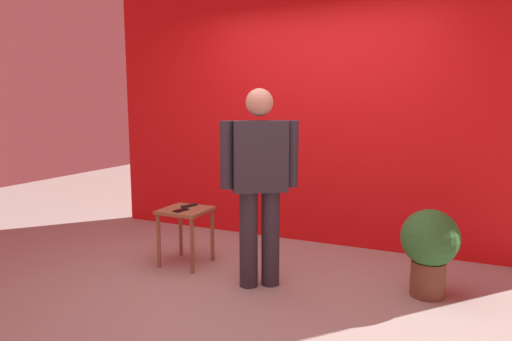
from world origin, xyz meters
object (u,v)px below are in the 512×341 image
(tv_remote, at_px, (189,206))
(potted_plant, at_px, (430,245))
(cell_phone, at_px, (181,210))
(standing_person, at_px, (260,178))
(side_table, at_px, (186,220))

(tv_remote, xyz_separation_m, potted_plant, (2.12, 0.08, -0.13))
(cell_phone, bearing_deg, tv_remote, 108.37)
(standing_person, height_order, potted_plant, standing_person)
(standing_person, relative_size, cell_phone, 11.14)
(cell_phone, distance_m, tv_remote, 0.18)
(side_table, distance_m, tv_remote, 0.14)
(standing_person, height_order, side_table, standing_person)
(tv_remote, height_order, potted_plant, potted_plant)
(cell_phone, xyz_separation_m, potted_plant, (2.09, 0.25, -0.12))
(standing_person, bearing_deg, side_table, 168.03)
(cell_phone, relative_size, potted_plant, 0.21)
(standing_person, bearing_deg, tv_remote, 162.56)
(cell_phone, relative_size, tv_remote, 0.85)
(side_table, xyz_separation_m, cell_phone, (0.01, -0.09, 0.11))
(side_table, bearing_deg, standing_person, -11.97)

